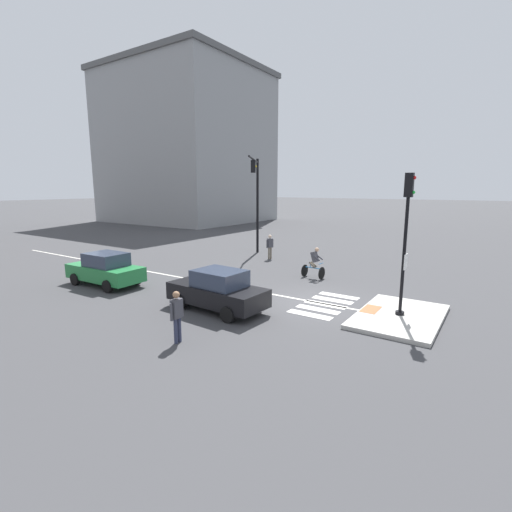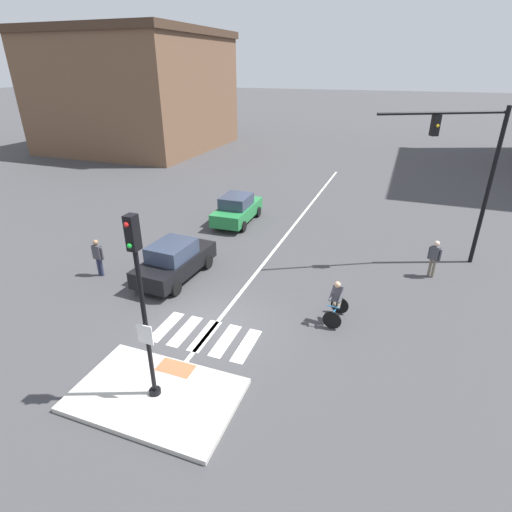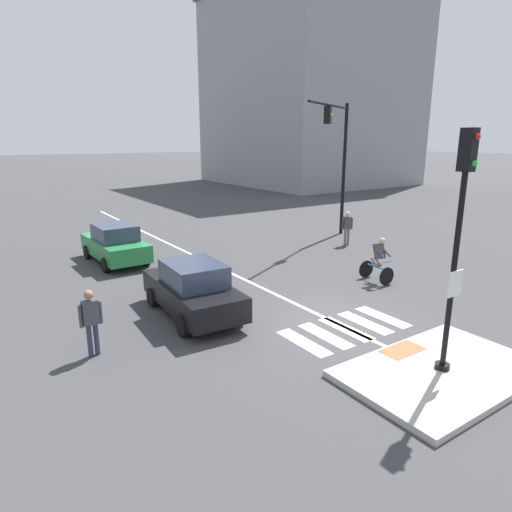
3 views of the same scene
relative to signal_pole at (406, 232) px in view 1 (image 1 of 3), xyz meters
name	(u,v)px [view 1 (image 1 of 3)]	position (x,y,z in m)	size (l,w,h in m)	color
ground_plane	(314,302)	(0.00, 3.50, -3.25)	(300.00, 300.00, 0.00)	#3D3D3F
traffic_island	(399,316)	(0.00, 0.01, -3.17)	(4.51, 2.85, 0.15)	#B2AFA8
tactile_pad_front	(371,309)	(0.00, 1.08, -3.09)	(1.10, 0.60, 0.01)	#DB5B38
signal_pole	(406,232)	(0.00, 0.00, 0.00)	(0.44, 0.38, 5.16)	black
crosswalk_stripe_a	(309,315)	(-1.51, 2.97, -3.24)	(0.44, 1.80, 0.01)	silver
crosswalk_stripe_b	(318,309)	(-0.76, 2.97, -3.24)	(0.44, 1.80, 0.01)	silver
crosswalk_stripe_c	(325,304)	(0.00, 2.97, -3.24)	(0.44, 1.80, 0.01)	silver
crosswalk_stripe_d	(332,300)	(0.76, 2.97, -3.24)	(0.44, 1.80, 0.01)	silver
crosswalk_stripe_e	(339,296)	(1.51, 2.97, -3.24)	(0.44, 1.80, 0.01)	silver
lane_centre_line	(155,273)	(0.05, 13.50, -3.24)	(0.14, 28.00, 0.01)	silver
traffic_light_mast	(256,192)	(8.05, 11.83, 1.26)	(4.88, 2.70, 6.84)	black
building_corner_right	(187,147)	(26.62, 36.21, 7.28)	(18.39, 20.35, 21.01)	gray
car_black_westbound_near	(218,290)	(-3.04, 6.24, -2.44)	(2.01, 4.19, 1.64)	black
car_green_westbound_far	(105,269)	(-3.17, 13.34, -2.44)	(1.93, 4.14, 1.64)	#237A3D
cyclist	(314,262)	(3.96, 5.35, -2.37)	(0.75, 1.14, 1.68)	black
pedestrian_at_curb_left	(177,313)	(-6.18, 5.27, -2.26)	(0.55, 0.23, 1.67)	#2D334C
pedestrian_waiting_far_side	(270,245)	(7.21, 10.15, -2.26)	(0.51, 0.35, 1.67)	#6B6051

